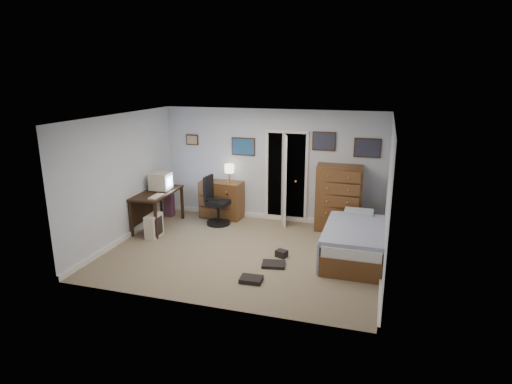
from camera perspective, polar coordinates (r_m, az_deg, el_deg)
floor at (r=8.11m, az=-1.64°, el=-8.05°), size 5.00×4.00×0.02m
computer_desk at (r=9.46m, az=-13.52°, el=-1.01°), size 0.69×1.40×0.79m
crt_monitor at (r=9.43m, az=-12.58°, el=1.39°), size 0.43×0.40×0.38m
keyboard at (r=8.98m, az=-13.17°, el=-0.56°), size 0.18×0.43×0.03m
pc_tower at (r=8.98m, az=-13.45°, el=-4.40°), size 0.24×0.45×0.48m
office_chair at (r=9.46m, az=-5.42°, el=-1.84°), size 0.56×0.56×1.08m
media_stack at (r=10.13m, az=-11.50°, el=-0.75°), size 0.18×0.18×0.89m
low_dresser at (r=9.89m, az=-4.59°, el=-1.01°), size 0.99×0.54×0.85m
table_lamp at (r=9.64m, az=-3.58°, el=3.07°), size 0.23×0.23×0.42m
doorway at (r=9.79m, az=4.43°, el=2.31°), size 0.96×1.12×2.05m
tall_dresser at (r=9.19m, az=10.95°, el=-0.77°), size 0.98×0.62×1.39m
headboard_bookcase at (r=9.38m, az=10.61°, el=-2.13°), size 0.91×0.29×0.81m
bed at (r=7.99m, az=12.95°, el=-6.35°), size 1.08×2.00×0.65m
wall_posters at (r=9.32m, az=5.47°, el=6.29°), size 4.38×0.04×0.60m
floor_clutter at (r=7.41m, az=1.52°, el=-10.00°), size 0.61×1.33×0.12m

